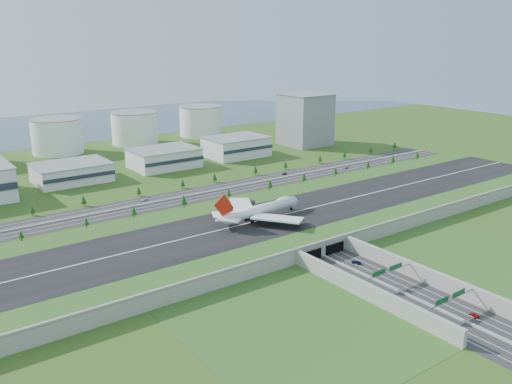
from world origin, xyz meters
TOP-DOWN VIEW (x-y plane):
  - ground at (0.00, 0.00)m, footprint 1200.00×1200.00m
  - airfield_deck at (0.00, -0.09)m, footprint 520.00×100.00m
  - underpass_road at (0.00, -99.42)m, footprint 38.80×120.40m
  - sign_gantry_near at (0.00, -95.04)m, footprint 38.70×0.70m
  - sign_gantry_far at (0.00, -130.04)m, footprint 38.70×0.70m
  - north_expressway at (0.00, 95.00)m, footprint 560.00×36.00m
  - tree_row at (26.90, 94.42)m, footprint 498.26×48.66m
  - hangar_mid_a at (-60.00, 190.00)m, footprint 58.00×42.00m
  - hangar_mid_b at (25.00, 190.00)m, footprint 58.00×42.00m
  - hangar_mid_c at (105.00, 190.00)m, footprint 58.00×42.00m
  - office_tower at (200.00, 195.00)m, footprint 46.00×46.00m
  - fuel_tank_b at (-35.00, 310.00)m, footprint 50.00×50.00m
  - fuel_tank_c at (50.00, 310.00)m, footprint 50.00×50.00m
  - fuel_tank_d at (135.00, 310.00)m, footprint 50.00×50.00m
  - bay_water at (0.00, 480.00)m, footprint 1200.00×260.00m
  - boeing_747 at (-3.82, 2.69)m, footprint 69.36×65.38m
  - car_0 at (-6.97, -93.77)m, footprint 2.31×4.15m
  - car_1 at (-10.65, -127.94)m, footprint 3.21×5.28m
  - car_2 at (7.58, -67.72)m, footprint 3.58×5.81m
  - car_3 at (7.56, -137.68)m, footprint 3.02×5.36m
  - car_5 at (97.00, 103.13)m, footprint 4.54×3.00m
  - car_6 at (156.69, 87.91)m, footprint 6.59×4.31m
  - car_7 at (-35.37, 104.05)m, footprint 5.44×3.39m

SIDE VIEW (x-z plane):
  - ground at x=0.00m, z-range 0.00..0.00m
  - bay_water at x=0.00m, z-range 0.00..0.06m
  - north_expressway at x=0.00m, z-range 0.00..0.12m
  - car_0 at x=-6.97m, z-range 0.12..1.45m
  - car_5 at x=97.00m, z-range 0.12..1.53m
  - car_3 at x=7.56m, z-range 0.12..1.59m
  - car_7 at x=-35.37m, z-range 0.12..1.59m
  - car_2 at x=7.58m, z-range 0.12..1.62m
  - car_1 at x=-10.65m, z-range 0.12..1.76m
  - car_6 at x=156.69m, z-range 0.12..1.80m
  - underpass_road at x=0.00m, z-range -0.57..7.43m
  - airfield_deck at x=0.00m, z-range -0.48..8.72m
  - tree_row at x=26.90m, z-range 0.56..8.98m
  - sign_gantry_near at x=0.00m, z-range 2.05..11.85m
  - sign_gantry_far at x=0.00m, z-range 2.05..11.85m
  - hangar_mid_a at x=-60.00m, z-range 0.00..15.00m
  - hangar_mid_b at x=25.00m, z-range 0.00..17.00m
  - hangar_mid_c at x=105.00m, z-range 0.00..19.00m
  - boeing_747 at x=-3.82m, z-range 3.36..24.79m
  - fuel_tank_b at x=-35.00m, z-range 0.00..35.00m
  - fuel_tank_c at x=50.00m, z-range 0.00..35.00m
  - fuel_tank_d at x=135.00m, z-range 0.00..35.00m
  - office_tower at x=200.00m, z-range 0.00..55.00m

